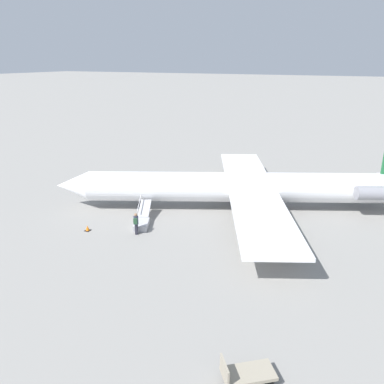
{
  "coord_description": "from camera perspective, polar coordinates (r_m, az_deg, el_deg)",
  "views": [
    {
      "loc": [
        -9.94,
        30.08,
        12.79
      ],
      "look_at": [
        3.29,
        2.38,
        1.85
      ],
      "focal_mm": 35.0,
      "sensor_mm": 36.0,
      "label": 1
    }
  ],
  "objects": [
    {
      "name": "passenger",
      "position": [
        28.99,
        -8.53,
        -4.6
      ],
      "size": [
        0.45,
        0.57,
        1.74
      ],
      "rotation": [
        0.0,
        0.0,
        -1.15
      ],
      "color": "#23232D",
      "rests_on": "ground"
    },
    {
      "name": "luggage_cart",
      "position": [
        17.42,
        8.17,
        -25.71
      ],
      "size": [
        2.42,
        2.21,
        1.22
      ],
      "rotation": [
        0.0,
        0.0,
        0.65
      ],
      "color": "#9E937F",
      "rests_on": "ground"
    },
    {
      "name": "boarding_stairs",
      "position": [
        30.68,
        -7.61,
        -4.42
      ],
      "size": [
        2.58,
        4.08,
        1.72
      ],
      "rotation": [
        0.0,
        0.0,
        -1.15
      ],
      "color": "#B2B2B7",
      "rests_on": "ground"
    },
    {
      "name": "ground_plane",
      "position": [
        34.16,
        6.72,
        -2.5
      ],
      "size": [
        600.0,
        600.0,
        0.0
      ],
      "primitive_type": "plane",
      "color": "gray"
    },
    {
      "name": "traffic_cone_near_stairs",
      "position": [
        30.71,
        -15.64,
        -5.35
      ],
      "size": [
        0.41,
        0.41,
        0.45
      ],
      "color": "black",
      "rests_on": "ground"
    },
    {
      "name": "airplane_main",
      "position": [
        33.55,
        8.53,
        0.77
      ],
      "size": [
        31.03,
        24.45,
        6.94
      ],
      "rotation": [
        0.0,
        0.0,
        0.42
      ],
      "color": "white",
      "rests_on": "ground"
    }
  ]
}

